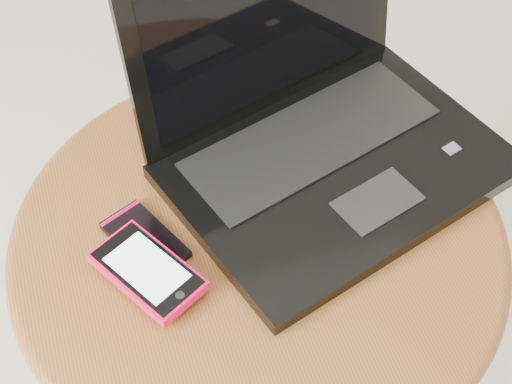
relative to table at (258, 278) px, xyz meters
name	(u,v)px	position (x,y,z in m)	size (l,w,h in m)	color
table	(258,278)	(0.00, 0.00, 0.00)	(0.60, 0.60, 0.48)	#4E2C12
laptop	(318,128)	(0.11, 0.10, 0.15)	(0.47, 0.42, 0.27)	black
phone_black	(145,240)	(-0.13, 0.03, 0.11)	(0.10, 0.12, 0.01)	black
phone_pink	(147,271)	(-0.14, -0.03, 0.12)	(0.12, 0.15, 0.02)	#FF0D4F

